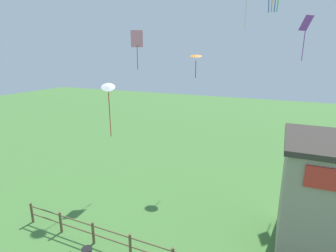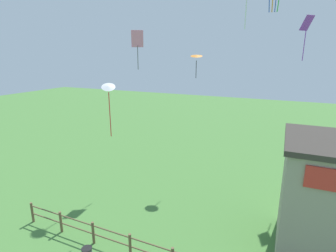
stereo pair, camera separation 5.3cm
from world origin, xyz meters
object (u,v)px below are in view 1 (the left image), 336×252
(kite_purple_streamer, at_px, (306,29))
(kite_pink_diamond, at_px, (137,42))
(kite_white_delta, at_px, (108,91))
(kite_orange_delta, at_px, (196,56))

(kite_purple_streamer, relative_size, kite_pink_diamond, 1.03)
(kite_purple_streamer, xyz_separation_m, kite_pink_diamond, (-11.14, -3.03, -0.76))
(kite_purple_streamer, distance_m, kite_pink_diamond, 11.57)
(kite_white_delta, distance_m, kite_pink_diamond, 6.87)
(kite_orange_delta, height_order, kite_pink_diamond, kite_pink_diamond)
(kite_purple_streamer, height_order, kite_white_delta, kite_purple_streamer)
(kite_purple_streamer, relative_size, kite_white_delta, 0.97)
(kite_pink_diamond, bearing_deg, kite_white_delta, -74.22)
(kite_orange_delta, distance_m, kite_pink_diamond, 4.49)
(kite_white_delta, bearing_deg, kite_orange_delta, 73.47)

